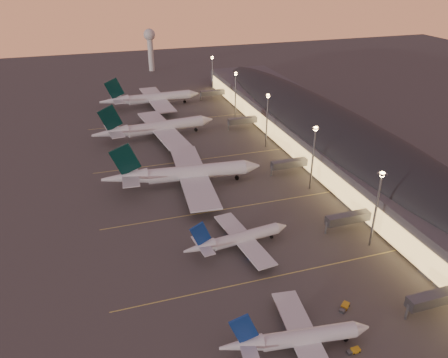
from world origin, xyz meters
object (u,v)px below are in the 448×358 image
airliner_wide_mid (156,128)px  airliner_wide_far (151,98)px  airliner_narrow_south (296,338)px  baggage_tug_a (354,351)px  airliner_narrow_north (238,239)px  airliner_wide_near (184,174)px  baggage_tug_b (344,307)px  radar_tower (150,43)px

airliner_wide_mid → airliner_wide_far: size_ratio=1.03×
airliner_wide_mid → airliner_wide_far: bearing=76.4°
airliner_narrow_south → baggage_tug_a: 13.65m
airliner_narrow_north → airliner_wide_near: bearing=90.7°
airliner_narrow_north → airliner_wide_far: size_ratio=0.58×
airliner_wide_near → baggage_tug_b: 83.59m
airliner_wide_far → baggage_tug_a: airliner_wide_far is taller
airliner_wide_near → baggage_tug_a: (18.29, -92.95, -4.75)m
airliner_narrow_south → baggage_tug_a: size_ratio=11.10×
airliner_narrow_south → baggage_tug_a: bearing=-15.1°
airliner_wide_mid → baggage_tug_a: size_ratio=19.21×
radar_tower → baggage_tug_a: (-2.30, -295.15, -21.44)m
airliner_narrow_south → airliner_wide_mid: (-7.61, 143.09, 1.81)m
airliner_wide_near → baggage_tug_b: airliner_wide_near is taller
airliner_wide_near → baggage_tug_b: size_ratio=16.05×
airliner_wide_mid → baggage_tug_b: (25.46, -135.14, -4.62)m
airliner_narrow_north → airliner_wide_mid: size_ratio=0.57×
airliner_narrow_south → airliner_wide_far: (-1.26, 195.59, 1.69)m
airliner_narrow_north → airliner_wide_near: airliner_wide_near is taller
airliner_wide_far → baggage_tug_b: 188.67m
airliner_wide_near → airliner_wide_far: (4.66, 107.64, -0.17)m
airliner_wide_near → airliner_wide_mid: bearing=96.2°
airliner_narrow_north → baggage_tug_b: 38.11m
airliner_wide_near → airliner_wide_mid: 55.17m
airliner_narrow_north → airliner_wide_near: (-6.28, 46.26, 1.91)m
airliner_wide_far → radar_tower: radar_tower is taller
airliner_narrow_south → airliner_wide_near: airliner_wide_near is taller
baggage_tug_a → baggage_tug_b: 14.07m
baggage_tug_a → airliner_wide_mid: bearing=95.3°
airliner_narrow_north → baggage_tug_a: bearing=-82.6°
airliner_narrow_north → baggage_tug_a: 48.29m
airliner_narrow_south → airliner_wide_mid: airliner_wide_mid is taller
baggage_tug_a → airliner_wide_near: bearing=98.7°
airliner_narrow_south → airliner_wide_mid: 143.30m
airliner_narrow_south → radar_tower: (14.66, 290.15, 18.54)m
airliner_narrow_north → airliner_wide_mid: 101.73m
airliner_narrow_north → airliner_wide_mid: (-7.97, 101.40, 1.86)m
radar_tower → baggage_tug_a: radar_tower is taller
airliner_wide_near → airliner_wide_mid: airliner_wide_near is taller
airliner_wide_mid → baggage_tug_a: 149.51m
baggage_tug_a → baggage_tug_b: size_ratio=0.83×
airliner_wide_mid → airliner_narrow_south: bearing=-93.6°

